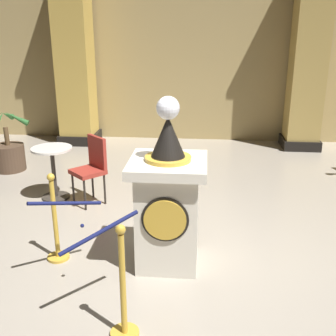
# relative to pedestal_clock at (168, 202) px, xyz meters

# --- Properties ---
(ground_plane) EXTENTS (12.24, 12.24, 0.00)m
(ground_plane) POSITION_rel_pedestal_clock_xyz_m (-0.01, -0.01, -0.71)
(ground_plane) COLOR #9E9384
(back_wall) EXTENTS (12.24, 0.16, 3.75)m
(back_wall) POSITION_rel_pedestal_clock_xyz_m (-0.01, 5.20, 1.17)
(back_wall) COLOR tan
(back_wall) RESTS_ON ground_plane
(pedestal_clock) EXTENTS (0.77, 0.77, 1.79)m
(pedestal_clock) POSITION_rel_pedestal_clock_xyz_m (0.00, 0.00, 0.00)
(pedestal_clock) COLOR silver
(pedestal_clock) RESTS_ON ground_plane
(stanchion_near) EXTENTS (0.24, 0.24, 0.99)m
(stanchion_near) POSITION_rel_pedestal_clock_xyz_m (-1.20, -0.04, -0.36)
(stanchion_near) COLOR gold
(stanchion_near) RESTS_ON ground_plane
(stanchion_far) EXTENTS (0.24, 0.24, 1.01)m
(stanchion_far) POSITION_rel_pedestal_clock_xyz_m (-0.25, -1.14, -0.35)
(stanchion_far) COLOR gold
(stanchion_far) RESTS_ON ground_plane
(velvet_rope) EXTENTS (1.06, 1.06, 0.22)m
(velvet_rope) POSITION_rel_pedestal_clock_xyz_m (-0.73, -0.59, 0.08)
(velvet_rope) COLOR #141947
(column_left) EXTENTS (0.81, 0.81, 3.60)m
(column_left) POSITION_rel_pedestal_clock_xyz_m (-2.34, 4.66, 1.08)
(column_left) COLOR black
(column_left) RESTS_ON ground_plane
(column_right) EXTENTS (0.77, 0.77, 3.60)m
(column_right) POSITION_rel_pedestal_clock_xyz_m (2.33, 4.66, 1.08)
(column_right) COLOR black
(column_right) RESTS_ON ground_plane
(potted_palm_left) EXTENTS (0.84, 0.84, 1.07)m
(potted_palm_left) POSITION_rel_pedestal_clock_xyz_m (-3.03, 2.73, -0.39)
(potted_palm_left) COLOR #4C3828
(potted_palm_left) RESTS_ON ground_plane
(cafe_table) EXTENTS (0.58, 0.58, 0.77)m
(cafe_table) POSITION_rel_pedestal_clock_xyz_m (-1.81, 1.59, -0.21)
(cafe_table) COLOR #332D28
(cafe_table) RESTS_ON ground_plane
(cafe_chair_red) EXTENTS (0.57, 0.57, 0.96)m
(cafe_chair_red) POSITION_rel_pedestal_clock_xyz_m (-1.20, 1.50, -0.13)
(cafe_chair_red) COLOR black
(cafe_chair_red) RESTS_ON ground_plane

